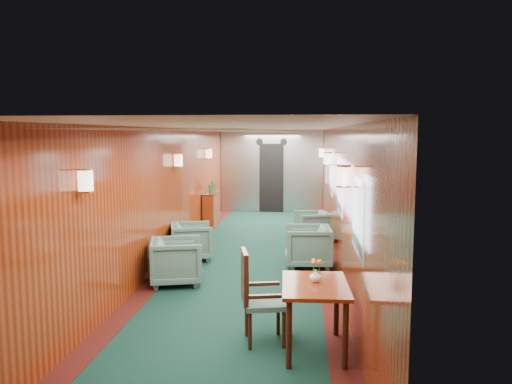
# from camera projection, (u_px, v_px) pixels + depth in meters

# --- Properties ---
(room) EXTENTS (12.00, 12.10, 2.40)m
(room) POSITION_uv_depth(u_px,v_px,m) (250.00, 172.00, 8.68)
(room) COLOR #0D2F23
(room) RESTS_ON ground
(bulkhead) EXTENTS (2.98, 0.17, 2.39)m
(bulkhead) POSITION_uv_depth(u_px,v_px,m) (272.00, 171.00, 14.58)
(bulkhead) COLOR #B0B3B7
(bulkhead) RESTS_ON ground
(windows_right) EXTENTS (0.02, 8.60, 0.80)m
(windows_right) POSITION_uv_depth(u_px,v_px,m) (335.00, 182.00, 8.81)
(windows_right) COLOR silver
(windows_right) RESTS_ON ground
(wall_sconces) EXTENTS (2.97, 7.97, 0.25)m
(wall_sconces) POSITION_uv_depth(u_px,v_px,m) (253.00, 161.00, 9.23)
(wall_sconces) COLOR #FFE4C6
(wall_sconces) RESTS_ON ground
(dining_table) EXTENTS (0.72, 1.00, 0.73)m
(dining_table) POSITION_uv_depth(u_px,v_px,m) (315.00, 295.00, 5.24)
(dining_table) COLOR maroon
(dining_table) RESTS_ON ground
(side_chair) EXTENTS (0.54, 0.56, 1.04)m
(side_chair) POSITION_uv_depth(u_px,v_px,m) (256.00, 293.00, 5.46)
(side_chair) COLOR #1D443D
(side_chair) RESTS_ON ground
(credenza) EXTENTS (0.30, 0.94, 1.12)m
(credenza) POSITION_uv_depth(u_px,v_px,m) (211.00, 209.00, 12.37)
(credenza) COLOR maroon
(credenza) RESTS_ON ground
(flower_vase) EXTENTS (0.16, 0.16, 0.13)m
(flower_vase) POSITION_uv_depth(u_px,v_px,m) (315.00, 276.00, 5.29)
(flower_vase) COLOR silver
(flower_vase) RESTS_ON dining_table
(armchair_left_near) EXTENTS (0.94, 0.92, 0.70)m
(armchair_left_near) POSITION_uv_depth(u_px,v_px,m) (177.00, 261.00, 7.64)
(armchair_left_near) COLOR #1D443D
(armchair_left_near) RESTS_ON ground
(armchair_left_far) EXTENTS (0.91, 0.89, 0.67)m
(armchair_left_far) POSITION_uv_depth(u_px,v_px,m) (192.00, 241.00, 9.12)
(armchair_left_far) COLOR #1D443D
(armchair_left_far) RESTS_ON ground
(armchair_right_near) EXTENTS (0.83, 0.81, 0.71)m
(armchair_right_near) POSITION_uv_depth(u_px,v_px,m) (308.00, 246.00, 8.62)
(armchair_right_near) COLOR #1D443D
(armchair_right_near) RESTS_ON ground
(armchair_right_far) EXTENTS (0.83, 0.82, 0.63)m
(armchair_right_far) POSITION_uv_depth(u_px,v_px,m) (312.00, 226.00, 10.75)
(armchair_right_far) COLOR #1D443D
(armchair_right_far) RESTS_ON ground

